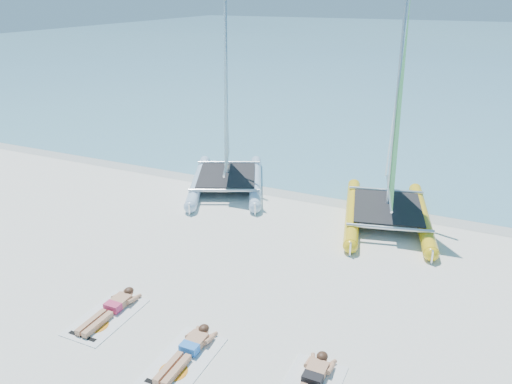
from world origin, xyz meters
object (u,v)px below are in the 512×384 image
at_px(towel_a, 107,317).
at_px(towel_b, 183,360).
at_px(catamaran_yellow, 393,146).
at_px(sunbather_c, 312,381).
at_px(catamaran_blue, 226,129).
at_px(sunbather_b, 188,350).
at_px(sunbather_a, 112,308).

xyz_separation_m(towel_a, towel_b, (2.30, -0.48, 0.00)).
distance_m(catamaran_yellow, sunbather_c, 8.53).
height_order(catamaran_blue, catamaran_yellow, catamaran_yellow).
distance_m(towel_a, sunbather_b, 2.32).
distance_m(sunbather_a, sunbather_c, 4.80).
relative_size(catamaran_blue, sunbather_a, 4.16).
bearing_deg(sunbather_a, sunbather_c, -3.17).
xyz_separation_m(catamaran_yellow, towel_b, (-2.22, -8.65, -2.27)).
bearing_deg(towel_a, sunbather_b, -7.16).
xyz_separation_m(towel_a, sunbather_b, (2.30, -0.29, 0.11)).
relative_size(catamaran_blue, towel_b, 3.88).
bearing_deg(catamaran_blue, towel_a, -105.28).
height_order(towel_a, sunbather_a, sunbather_a).
distance_m(catamaran_blue, catamaran_yellow, 5.82).
distance_m(towel_b, sunbather_c, 2.53).
height_order(catamaran_blue, sunbather_a, catamaran_blue).
relative_size(catamaran_blue, catamaran_yellow, 0.99).
height_order(sunbather_a, towel_b, sunbather_a).
bearing_deg(catamaran_yellow, towel_a, -132.10).
bearing_deg(sunbather_c, sunbather_a, 176.83).
bearing_deg(catamaran_blue, towel_b, -91.79).
xyz_separation_m(catamaran_blue, sunbather_a, (1.30, -8.03, -2.02)).
relative_size(towel_a, towel_b, 1.00).
distance_m(sunbather_a, sunbather_b, 2.35).
xyz_separation_m(catamaran_blue, towel_a, (1.30, -8.22, -2.13)).
distance_m(catamaran_blue, sunbather_b, 9.46).
bearing_deg(catamaran_yellow, towel_b, -117.54).
relative_size(towel_a, sunbather_c, 1.07).
height_order(towel_b, sunbather_c, sunbather_c).
bearing_deg(sunbather_a, catamaran_yellow, 60.44).
bearing_deg(sunbather_b, towel_a, 172.84).
bearing_deg(sunbather_c, towel_a, 179.12).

